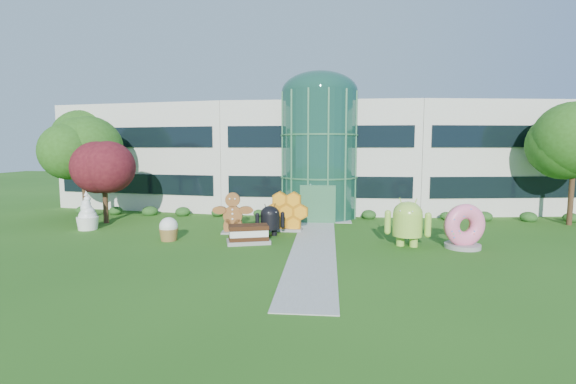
# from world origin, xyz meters

# --- Properties ---
(ground) EXTENTS (140.00, 140.00, 0.00)m
(ground) POSITION_xyz_m (0.00, 0.00, 0.00)
(ground) COLOR #215114
(ground) RESTS_ON ground
(building) EXTENTS (46.00, 15.00, 9.30)m
(building) POSITION_xyz_m (0.00, 18.00, 4.65)
(building) COLOR beige
(building) RESTS_ON ground
(atrium) EXTENTS (6.00, 6.00, 9.80)m
(atrium) POSITION_xyz_m (0.00, 12.00, 4.90)
(atrium) COLOR #194738
(atrium) RESTS_ON ground
(walkway) EXTENTS (2.40, 20.00, 0.04)m
(walkway) POSITION_xyz_m (0.00, 2.00, 0.02)
(walkway) COLOR #9E9E93
(walkway) RESTS_ON ground
(tree_red) EXTENTS (4.00, 4.00, 6.00)m
(tree_red) POSITION_xyz_m (-15.50, 7.50, 3.00)
(tree_red) COLOR #3F0C14
(tree_red) RESTS_ON ground
(trees_backdrop) EXTENTS (52.00, 8.00, 8.40)m
(trees_backdrop) POSITION_xyz_m (0.00, 13.00, 4.20)
(trees_backdrop) COLOR #244E13
(trees_backdrop) RESTS_ON ground
(android_green) EXTENTS (3.04, 2.44, 3.00)m
(android_green) POSITION_xyz_m (5.21, 2.26, 1.50)
(android_green) COLOR #96C940
(android_green) RESTS_ON ground
(android_black) EXTENTS (2.33, 1.98, 2.24)m
(android_black) POSITION_xyz_m (-2.85, 4.26, 1.12)
(android_black) COLOR black
(android_black) RESTS_ON ground
(donut) EXTENTS (2.63, 1.76, 2.51)m
(donut) POSITION_xyz_m (8.20, 2.14, 1.25)
(donut) COLOR #E95973
(donut) RESTS_ON ground
(gingerbread) EXTENTS (3.00, 1.38, 2.69)m
(gingerbread) POSITION_xyz_m (-5.37, 4.85, 1.34)
(gingerbread) COLOR brown
(gingerbread) RESTS_ON ground
(ice_cream_sandwich) EXTENTS (2.72, 1.89, 1.10)m
(ice_cream_sandwich) POSITION_xyz_m (-3.80, 2.03, 0.55)
(ice_cream_sandwich) COLOR #311A0B
(ice_cream_sandwich) RESTS_ON ground
(honeycomb) EXTENTS (3.09, 1.27, 2.38)m
(honeycomb) POSITION_xyz_m (-1.97, 5.93, 1.19)
(honeycomb) COLOR orange
(honeycomb) RESTS_ON ground
(froyo) EXTENTS (1.97, 1.97, 2.60)m
(froyo) POSITION_xyz_m (-15.44, 5.03, 1.30)
(froyo) COLOR white
(froyo) RESTS_ON ground
(cupcake) EXTENTS (1.27, 1.27, 1.41)m
(cupcake) POSITION_xyz_m (-8.69, 2.34, 0.71)
(cupcake) COLOR white
(cupcake) RESTS_ON ground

